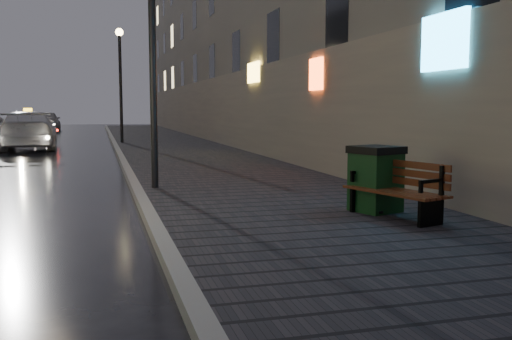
{
  "coord_description": "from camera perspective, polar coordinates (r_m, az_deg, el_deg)",
  "views": [
    {
      "loc": [
        0.76,
        -5.56,
        1.74
      ],
      "look_at": [
        2.97,
        2.38,
        0.85
      ],
      "focal_mm": 40.0,
      "sensor_mm": 36.0,
      "label": 1
    }
  ],
  "objects": [
    {
      "name": "curb",
      "position": [
        26.62,
        -13.91,
        2.41
      ],
      "size": [
        0.2,
        58.0,
        0.15
      ],
      "primitive_type": "cube",
      "color": "slate",
      "rests_on": "ground"
    },
    {
      "name": "taxi_mid",
      "position": [
        26.33,
        -21.78,
        3.71
      ],
      "size": [
        2.6,
        5.7,
        1.62
      ],
      "primitive_type": "imported",
      "rotation": [
        0.0,
        0.0,
        3.2
      ],
      "color": "silver",
      "rests_on": "ground"
    },
    {
      "name": "car_far",
      "position": [
        46.74,
        -20.19,
        4.62
      ],
      "size": [
        1.85,
        4.58,
        1.56
      ],
      "primitive_type": "imported",
      "rotation": [
        0.0,
        0.0,
        3.14
      ],
      "color": "#95949B",
      "rests_on": "ground"
    },
    {
      "name": "building_near",
      "position": [
        31.57,
        -3.88,
        14.83
      ],
      "size": [
        1.8,
        50.0,
        13.0
      ],
      "primitive_type": "cube",
      "color": "#605B54",
      "rests_on": "ground"
    },
    {
      "name": "sidewalk",
      "position": [
        26.8,
        -8.77,
        2.54
      ],
      "size": [
        4.6,
        58.0,
        0.15
      ],
      "primitive_type": "cube",
      "color": "black",
      "rests_on": "ground"
    },
    {
      "name": "lamp_near",
      "position": [
        11.74,
        -10.37,
        14.63
      ],
      "size": [
        0.36,
        0.36,
        5.28
      ],
      "color": "black",
      "rests_on": "sidewalk"
    },
    {
      "name": "ground",
      "position": [
        5.88,
        -22.72,
        -11.56
      ],
      "size": [
        120.0,
        120.0,
        0.0
      ],
      "primitive_type": "plane",
      "color": "black",
      "rests_on": "ground"
    },
    {
      "name": "trash_bin",
      "position": [
        9.01,
        11.88,
        -0.82
      ],
      "size": [
        0.84,
        0.84,
        1.02
      ],
      "rotation": [
        0.0,
        0.0,
        0.33
      ],
      "color": "black",
      "rests_on": "sidewalk"
    },
    {
      "name": "bench",
      "position": [
        8.57,
        13.98,
        -1.88
      ],
      "size": [
        1.0,
        1.73,
        0.83
      ],
      "rotation": [
        0.0,
        0.0,
        0.29
      ],
      "color": "black",
      "rests_on": "sidewalk"
    },
    {
      "name": "lamp_far",
      "position": [
        27.64,
        -13.42,
        9.64
      ],
      "size": [
        0.36,
        0.36,
        5.28
      ],
      "color": "black",
      "rests_on": "sidewalk"
    }
  ]
}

